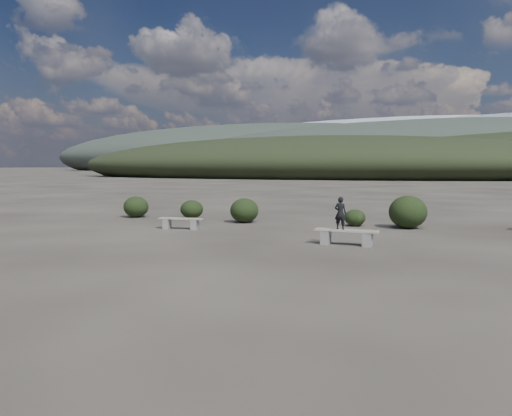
% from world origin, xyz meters
% --- Properties ---
extents(ground, '(1200.00, 1200.00, 0.00)m').
position_xyz_m(ground, '(0.00, 0.00, 0.00)').
color(ground, '#2B2721').
rests_on(ground, ground).
extents(bench_left, '(1.79, 0.61, 0.44)m').
position_xyz_m(bench_left, '(-4.50, 5.32, 0.27)').
color(bench_left, gray).
rests_on(bench_left, ground).
extents(bench_right, '(1.97, 0.41, 0.49)m').
position_xyz_m(bench_right, '(2.36, 3.80, 0.30)').
color(bench_right, gray).
rests_on(bench_right, ground).
extents(seated_person, '(0.39, 0.27, 1.02)m').
position_xyz_m(seated_person, '(2.16, 3.81, 1.00)').
color(seated_person, black).
rests_on(seated_person, bench_right).
extents(shrub_a, '(1.07, 1.07, 0.87)m').
position_xyz_m(shrub_a, '(-6.04, 8.92, 0.44)').
color(shrub_a, black).
rests_on(shrub_a, ground).
extents(shrub_b, '(1.25, 1.25, 1.07)m').
position_xyz_m(shrub_b, '(-3.08, 8.32, 0.53)').
color(shrub_b, black).
rests_on(shrub_b, ground).
extents(shrub_c, '(0.86, 0.86, 0.69)m').
position_xyz_m(shrub_c, '(1.64, 8.89, 0.34)').
color(shrub_c, black).
rests_on(shrub_c, ground).
extents(shrub_d, '(1.49, 1.49, 1.30)m').
position_xyz_m(shrub_d, '(3.72, 8.95, 0.65)').
color(shrub_d, black).
rests_on(shrub_d, ground).
extents(shrub_f, '(1.19, 1.19, 1.01)m').
position_xyz_m(shrub_f, '(-8.82, 8.44, 0.51)').
color(shrub_f, black).
rests_on(shrub_f, ground).
extents(mountain_ridges, '(500.00, 400.00, 56.00)m').
position_xyz_m(mountain_ridges, '(-7.48, 339.06, 10.84)').
color(mountain_ridges, black).
rests_on(mountain_ridges, ground).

